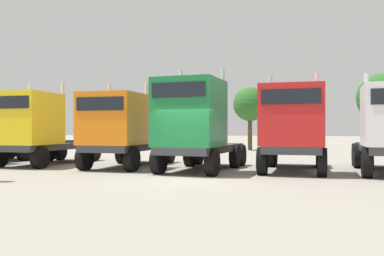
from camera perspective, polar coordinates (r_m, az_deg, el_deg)
name	(u,v)px	position (r m, az deg, el deg)	size (l,w,h in m)	color
ground	(179,180)	(14.30, -1.83, -7.25)	(200.00, 200.00, 0.00)	gray
semi_truck_yellow	(35,128)	(21.05, -20.98, 0.01)	(2.60, 6.13, 4.07)	#333338
semi_truck_orange	(120,129)	(18.69, -9.96, -0.16)	(2.62, 6.12, 3.93)	#333338
semi_truck_green	(194,124)	(16.72, 0.34, 0.54)	(3.02, 6.12, 4.34)	#333338
semi_truck_red	(293,128)	(17.04, 13.87, 0.00)	(2.68, 6.07, 4.08)	#333338
oak_far_left	(123,112)	(38.45, -9.59, 2.23)	(2.84, 2.84, 4.83)	#4C3823
oak_far_centre	(250,105)	(34.88, 8.08, 3.25)	(2.86, 2.86, 5.32)	#4C3823
oak_far_right	(382,98)	(35.32, 24.92, 3.79)	(3.81, 3.81, 6.13)	#4C3823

